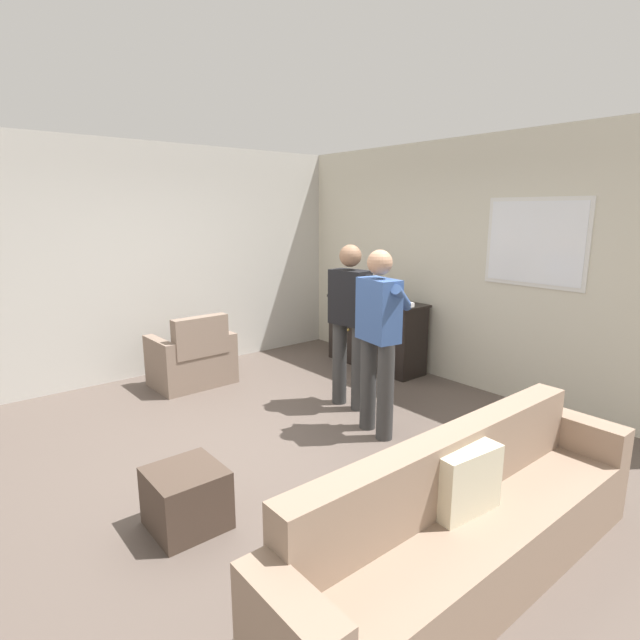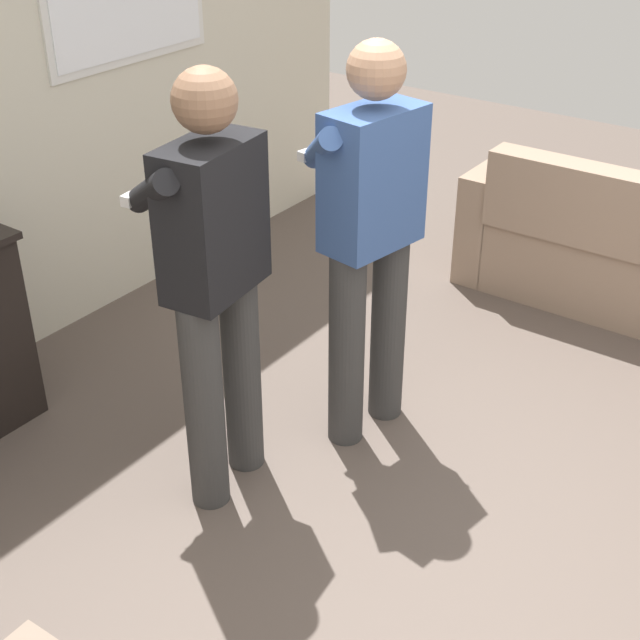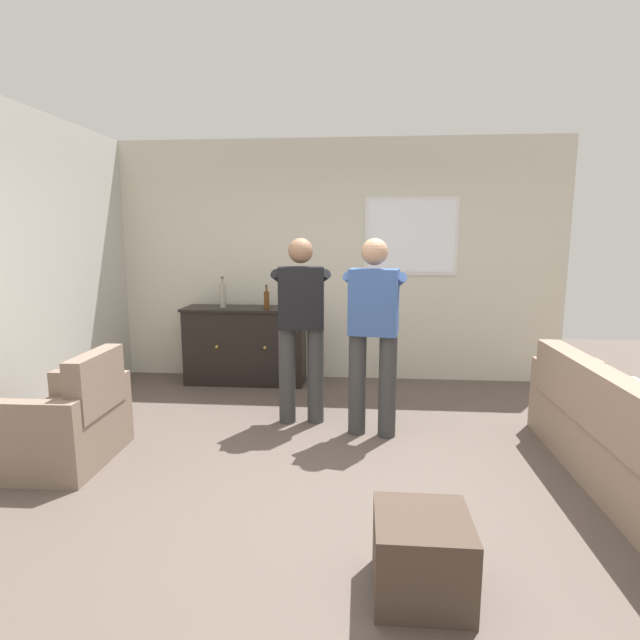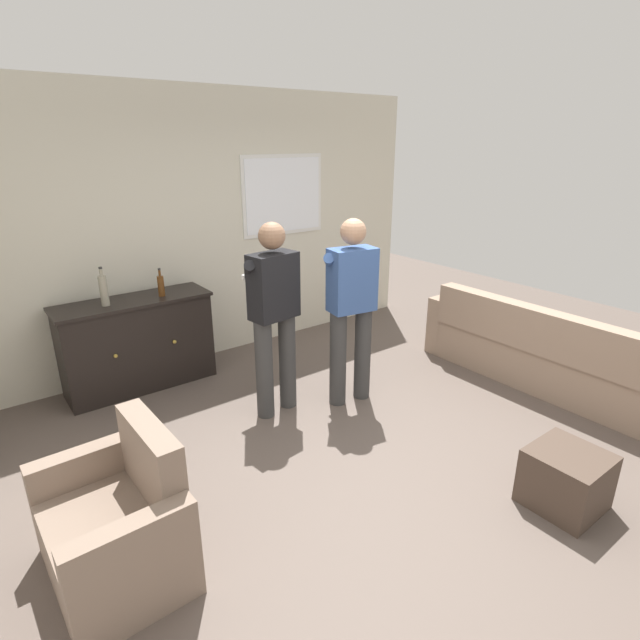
% 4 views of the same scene
% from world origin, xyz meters
% --- Properties ---
extents(ground, '(10.40, 10.40, 0.00)m').
position_xyz_m(ground, '(0.00, 0.00, 0.00)').
color(ground, brown).
extents(wall_back_with_window, '(5.20, 0.15, 2.80)m').
position_xyz_m(wall_back_with_window, '(0.02, 2.66, 1.41)').
color(wall_back_with_window, beige).
rests_on(wall_back_with_window, ground).
extents(couch, '(0.57, 2.63, 0.83)m').
position_xyz_m(couch, '(2.03, -0.13, 0.32)').
color(couch, gray).
rests_on(couch, ground).
extents(armchair, '(0.67, 0.89, 0.85)m').
position_xyz_m(armchair, '(-1.91, 0.13, 0.29)').
color(armchair, '#7F6B5B').
rests_on(armchair, ground).
extents(sideboard_cabinet, '(1.41, 0.49, 0.89)m').
position_xyz_m(sideboard_cabinet, '(-1.06, 2.30, 0.45)').
color(sideboard_cabinet, black).
rests_on(sideboard_cabinet, ground).
extents(bottle_wine_green, '(0.07, 0.07, 0.35)m').
position_xyz_m(bottle_wine_green, '(-1.30, 2.27, 1.03)').
color(bottle_wine_green, gray).
rests_on(bottle_wine_green, sideboard_cabinet).
extents(bottle_liquor_amber, '(0.06, 0.06, 0.27)m').
position_xyz_m(bottle_liquor_amber, '(-0.80, 2.25, 0.99)').
color(bottle_liquor_amber, '#593314').
rests_on(bottle_liquor_amber, sideboard_cabinet).
extents(ottoman, '(0.45, 0.45, 0.39)m').
position_xyz_m(ottoman, '(0.58, -1.09, 0.20)').
color(ottoman, '#47382D').
rests_on(ottoman, ground).
extents(person_standing_left, '(0.55, 0.50, 1.68)m').
position_xyz_m(person_standing_left, '(-0.26, 1.11, 0.94)').
color(person_standing_left, '#383838').
rests_on(person_standing_left, ground).
extents(person_standing_right, '(0.55, 0.50, 1.68)m').
position_xyz_m(person_standing_right, '(0.38, 0.86, 0.94)').
color(person_standing_right, '#383838').
rests_on(person_standing_right, ground).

